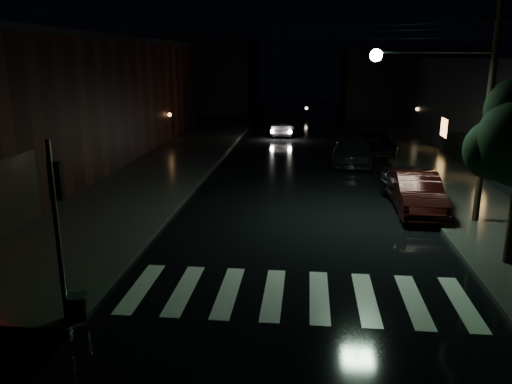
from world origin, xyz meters
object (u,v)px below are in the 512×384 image
(parked_car_a, at_px, (411,186))
(parked_car_b, at_px, (417,193))
(parked_car_c, at_px, (352,149))
(oncoming_car, at_px, (283,126))
(parked_car_d, at_px, (377,144))

(parked_car_a, bearing_deg, parked_car_b, -96.07)
(parked_car_c, height_order, oncoming_car, parked_car_c)
(parked_car_c, relative_size, parked_car_d, 1.12)
(parked_car_a, distance_m, parked_car_c, 8.66)
(parked_car_a, xyz_separation_m, parked_car_b, (0.00, -1.07, 0.01))
(parked_car_c, bearing_deg, parked_car_b, -74.44)
(parked_car_c, height_order, parked_car_d, parked_car_c)
(parked_car_b, height_order, parked_car_d, parked_car_b)
(parked_car_b, distance_m, parked_car_c, 9.71)
(parked_car_a, height_order, parked_car_d, parked_car_a)
(oncoming_car, bearing_deg, parked_car_b, 108.47)
(parked_car_b, relative_size, oncoming_car, 1.08)
(parked_car_d, relative_size, oncoming_car, 1.11)
(parked_car_a, relative_size, oncoming_car, 1.04)
(parked_car_b, relative_size, parked_car_c, 0.87)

